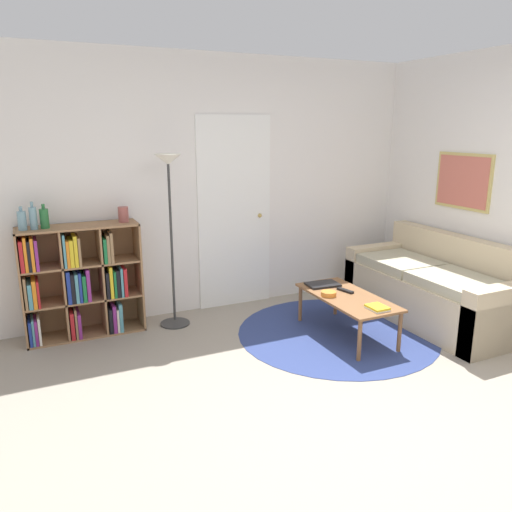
{
  "coord_description": "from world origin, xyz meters",
  "views": [
    {
      "loc": [
        -1.85,
        -2.2,
        1.9
      ],
      "look_at": [
        -0.15,
        1.45,
        0.85
      ],
      "focal_mm": 35.0,
      "sensor_mm": 36.0,
      "label": 1
    }
  ],
  "objects_px": {
    "bowl": "(329,294)",
    "vase_on_shelf": "(123,214)",
    "floor_lamp": "(169,195)",
    "laptop": "(323,284)",
    "bottle_left": "(22,220)",
    "couch": "(435,290)",
    "bottle_right": "(44,218)",
    "bookshelf": "(79,282)",
    "coffee_table": "(347,300)",
    "bottle_middle": "(33,218)"
  },
  "relations": [
    {
      "from": "couch",
      "to": "vase_on_shelf",
      "type": "xyz_separation_m",
      "value": [
        -2.85,
        1.08,
        0.81
      ]
    },
    {
      "from": "bowl",
      "to": "bottle_right",
      "type": "height_order",
      "value": "bottle_right"
    },
    {
      "from": "floor_lamp",
      "to": "vase_on_shelf",
      "type": "distance_m",
      "value": 0.46
    },
    {
      "from": "bowl",
      "to": "coffee_table",
      "type": "bearing_deg",
      "value": -25.58
    },
    {
      "from": "bookshelf",
      "to": "coffee_table",
      "type": "height_order",
      "value": "bookshelf"
    },
    {
      "from": "bookshelf",
      "to": "laptop",
      "type": "distance_m",
      "value": 2.3
    },
    {
      "from": "laptop",
      "to": "bowl",
      "type": "xyz_separation_m",
      "value": [
        -0.12,
        -0.29,
        0.01
      ]
    },
    {
      "from": "bookshelf",
      "to": "coffee_table",
      "type": "relative_size",
      "value": 0.99
    },
    {
      "from": "couch",
      "to": "laptop",
      "type": "bearing_deg",
      "value": 160.96
    },
    {
      "from": "vase_on_shelf",
      "to": "laptop",
      "type": "bearing_deg",
      "value": -21.75
    },
    {
      "from": "floor_lamp",
      "to": "bowl",
      "type": "bearing_deg",
      "value": -35.29
    },
    {
      "from": "couch",
      "to": "bowl",
      "type": "xyz_separation_m",
      "value": [
        -1.22,
        0.09,
        0.11
      ]
    },
    {
      "from": "bowl",
      "to": "bottle_middle",
      "type": "bearing_deg",
      "value": 158.17
    },
    {
      "from": "bottle_left",
      "to": "bowl",
      "type": "bearing_deg",
      "value": -21.18
    },
    {
      "from": "coffee_table",
      "to": "bottle_left",
      "type": "xyz_separation_m",
      "value": [
        -2.64,
        1.04,
        0.77
      ]
    },
    {
      "from": "bookshelf",
      "to": "floor_lamp",
      "type": "relative_size",
      "value": 0.63
    },
    {
      "from": "bowl",
      "to": "couch",
      "type": "bearing_deg",
      "value": -4.31
    },
    {
      "from": "laptop",
      "to": "bottle_right",
      "type": "distance_m",
      "value": 2.62
    },
    {
      "from": "bowl",
      "to": "bottle_right",
      "type": "xyz_separation_m",
      "value": [
        -2.3,
        0.97,
        0.72
      ]
    },
    {
      "from": "bottle_left",
      "to": "vase_on_shelf",
      "type": "height_order",
      "value": "bottle_left"
    },
    {
      "from": "bookshelf",
      "to": "floor_lamp",
      "type": "bearing_deg",
      "value": -8.15
    },
    {
      "from": "laptop",
      "to": "bottle_right",
      "type": "height_order",
      "value": "bottle_right"
    },
    {
      "from": "laptop",
      "to": "vase_on_shelf",
      "type": "xyz_separation_m",
      "value": [
        -1.75,
        0.7,
        0.71
      ]
    },
    {
      "from": "floor_lamp",
      "to": "bottle_middle",
      "type": "xyz_separation_m",
      "value": [
        -1.17,
        0.09,
        -0.14
      ]
    },
    {
      "from": "bowl",
      "to": "bottle_right",
      "type": "bearing_deg",
      "value": 157.16
    },
    {
      "from": "couch",
      "to": "coffee_table",
      "type": "bearing_deg",
      "value": 179.06
    },
    {
      "from": "floor_lamp",
      "to": "coffee_table",
      "type": "bearing_deg",
      "value": -34.29
    },
    {
      "from": "bottle_middle",
      "to": "coffee_table",
      "type": "bearing_deg",
      "value": -22.06
    },
    {
      "from": "couch",
      "to": "bottle_left",
      "type": "relative_size",
      "value": 8.86
    },
    {
      "from": "bowl",
      "to": "vase_on_shelf",
      "type": "height_order",
      "value": "vase_on_shelf"
    },
    {
      "from": "coffee_table",
      "to": "bottle_middle",
      "type": "distance_m",
      "value": 2.86
    },
    {
      "from": "bookshelf",
      "to": "coffee_table",
      "type": "distance_m",
      "value": 2.47
    },
    {
      "from": "bookshelf",
      "to": "bowl",
      "type": "distance_m",
      "value": 2.29
    },
    {
      "from": "floor_lamp",
      "to": "bottle_right",
      "type": "xyz_separation_m",
      "value": [
        -1.08,
        0.11,
        -0.15
      ]
    },
    {
      "from": "coffee_table",
      "to": "laptop",
      "type": "xyz_separation_m",
      "value": [
        -0.04,
        0.36,
        0.05
      ]
    },
    {
      "from": "laptop",
      "to": "floor_lamp",
      "type": "bearing_deg",
      "value": 156.71
    },
    {
      "from": "floor_lamp",
      "to": "bottle_left",
      "type": "relative_size",
      "value": 8.1
    },
    {
      "from": "floor_lamp",
      "to": "bottle_left",
      "type": "bearing_deg",
      "value": 175.56
    },
    {
      "from": "coffee_table",
      "to": "bookshelf",
      "type": "bearing_deg",
      "value": 154.54
    },
    {
      "from": "laptop",
      "to": "bowl",
      "type": "distance_m",
      "value": 0.31
    },
    {
      "from": "bottle_left",
      "to": "bottle_middle",
      "type": "distance_m",
      "value": 0.09
    },
    {
      "from": "laptop",
      "to": "bowl",
      "type": "relative_size",
      "value": 2.32
    },
    {
      "from": "bottle_left",
      "to": "couch",
      "type": "bearing_deg",
      "value": -15.9
    },
    {
      "from": "bottle_middle",
      "to": "bottle_right",
      "type": "relative_size",
      "value": 1.13
    },
    {
      "from": "bowl",
      "to": "bottle_right",
      "type": "relative_size",
      "value": 0.67
    },
    {
      "from": "bowl",
      "to": "floor_lamp",
      "type": "bearing_deg",
      "value": 144.71
    },
    {
      "from": "floor_lamp",
      "to": "bottle_right",
      "type": "distance_m",
      "value": 1.1
    },
    {
      "from": "bottle_left",
      "to": "bottle_right",
      "type": "relative_size",
      "value": 0.96
    },
    {
      "from": "couch",
      "to": "bottle_left",
      "type": "xyz_separation_m",
      "value": [
        -3.7,
        1.05,
        0.83
      ]
    },
    {
      "from": "coffee_table",
      "to": "floor_lamp",
      "type": "bearing_deg",
      "value": 145.71
    }
  ]
}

